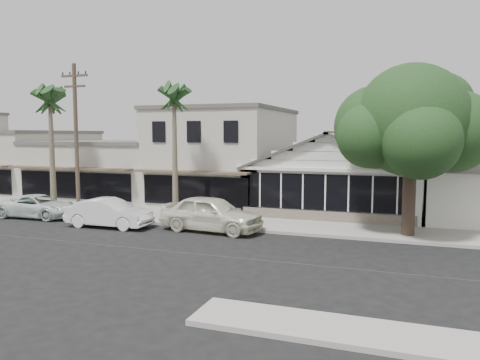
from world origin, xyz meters
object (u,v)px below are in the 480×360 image
at_px(utility_pole, 76,137).
at_px(car_2, 39,206).
at_px(car_1, 109,213).
at_px(car_0, 211,213).
at_px(shade_tree, 410,124).

height_order(utility_pole, car_2, utility_pole).
bearing_deg(car_1, utility_pole, 61.21).
bearing_deg(car_2, car_1, -102.78).
distance_m(utility_pole, car_2, 4.79).
height_order(car_0, shade_tree, shade_tree).
xyz_separation_m(car_1, car_2, (-5.69, 1.00, -0.09)).
relative_size(utility_pole, shade_tree, 1.09).
height_order(car_1, car_2, car_1).
distance_m(utility_pole, car_1, 5.47).
height_order(car_0, car_2, car_0).
height_order(car_2, shade_tree, shade_tree).
bearing_deg(car_2, utility_pole, -77.15).
height_order(car_0, car_1, car_0).
relative_size(car_0, car_1, 1.15).
bearing_deg(shade_tree, car_0, -167.84).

